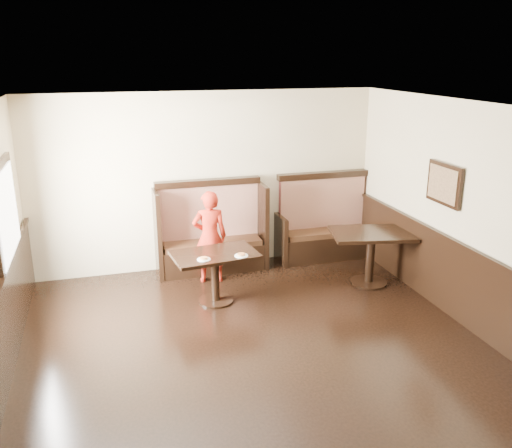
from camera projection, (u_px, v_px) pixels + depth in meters
name	position (u px, v px, depth m)	size (l,w,h in m)	color
ground	(275.00, 381.00, 5.78)	(7.00, 7.00, 0.00)	black
room_shell	(241.00, 316.00, 5.75)	(7.00, 7.00, 7.00)	#C8B891
booth_main	(211.00, 238.00, 8.63)	(1.75, 0.72, 1.45)	black
booth_neighbor	(324.00, 230.00, 9.17)	(1.65, 0.72, 1.45)	black
table_main	(215.00, 265.00, 7.45)	(1.21, 0.84, 0.73)	black
table_neighbor	(371.00, 245.00, 8.04)	(1.31, 1.00, 0.82)	black
child	(210.00, 237.00, 8.11)	(0.52, 0.34, 1.42)	#A72011
pizza_plate_left	(204.00, 259.00, 7.16)	(0.18, 0.18, 0.03)	white
pizza_plate_right	(241.00, 255.00, 7.29)	(0.19, 0.19, 0.03)	white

